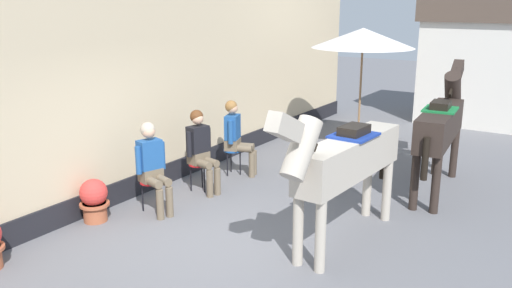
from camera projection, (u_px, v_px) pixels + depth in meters
The scene contains 11 objects.
ground_plane at pixel (330, 182), 9.56m from camera, with size 40.00×40.00×0.00m, color slate.
pub_facade_wall at pixel (161, 95), 9.27m from camera, with size 0.34×14.00×3.40m.
distant_cottage at pixel (494, 53), 13.77m from camera, with size 3.40×2.60×3.50m.
seated_visitor_near at pixel (152, 163), 8.02m from camera, with size 0.61×0.48×1.39m.
seated_visitor_middle at pixel (201, 147), 8.90m from camera, with size 0.61×0.48×1.39m.
seated_visitor_far at pixel (236, 134), 9.76m from camera, with size 0.61×0.49×1.39m.
saddled_horse_near at pixel (345, 160), 6.87m from camera, with size 0.58×3.00×2.06m.
saddled_horse_far at pixel (441, 123), 8.88m from camera, with size 0.64×3.00×2.06m.
flower_planter_inner_near at pixel (94, 199), 7.80m from camera, with size 0.43×0.43×0.64m.
cafe_parasol at pixel (363, 39), 10.95m from camera, with size 2.10×2.10×2.58m.
spare_stool_white at pixel (329, 168), 9.02m from camera, with size 0.32×0.32×0.46m.
Camera 1 is at (3.80, -5.32, 3.15)m, focal length 37.72 mm.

